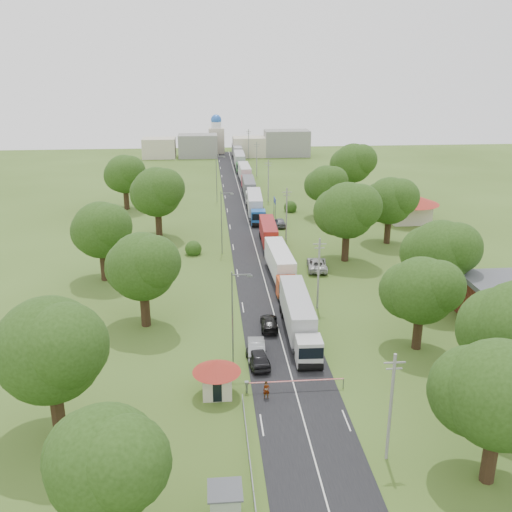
{
  "coord_description": "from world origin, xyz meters",
  "views": [
    {
      "loc": [
        -7.62,
        -70.21,
        28.91
      ],
      "look_at": [
        -1.04,
        4.63,
        3.0
      ],
      "focal_mm": 40.0,
      "sensor_mm": 36.0,
      "label": 1
    }
  ],
  "objects": [
    {
      "name": "truck_3",
      "position": [
        1.61,
        36.79,
        2.27
      ],
      "size": [
        3.25,
        15.47,
        4.28
      ],
      "color": "#1B53A6",
      "rests_on": "ground"
    },
    {
      "name": "truck_5",
      "position": [
        1.91,
        69.84,
        2.17
      ],
      "size": [
        2.68,
        14.76,
        4.09
      ],
      "color": "#B11B2D",
      "rests_on": "ground"
    },
    {
      "name": "tree_4",
      "position": [
        12.99,
        10.17,
        7.85
      ],
      "size": [
        9.6,
        9.6,
        12.05
      ],
      "color": "#382616",
      "rests_on": "ground"
    },
    {
      "name": "pole_1",
      "position": [
        5.5,
        -7.0,
        4.68
      ],
      "size": [
        1.6,
        0.24,
        9.0
      ],
      "color": "gray",
      "rests_on": "ground"
    },
    {
      "name": "truck_7",
      "position": [
        1.99,
        105.21,
        2.14
      ],
      "size": [
        2.7,
        14.54,
        4.03
      ],
      "color": "#B0B0B0",
      "rests_on": "ground"
    },
    {
      "name": "tree_0",
      "position": [
        11.99,
        -37.84,
        7.22
      ],
      "size": [
        8.8,
        8.8,
        11.07
      ],
      "color": "#382616",
      "rests_on": "ground"
    },
    {
      "name": "truck_2",
      "position": [
        2.25,
        17.94,
        1.99
      ],
      "size": [
        2.65,
        13.58,
        3.76
      ],
      "color": "yellow",
      "rests_on": "ground"
    },
    {
      "name": "church",
      "position": [
        -4.0,
        118.0,
        5.39
      ],
      "size": [
        5.0,
        5.0,
        12.3
      ],
      "color": "beige",
      "rests_on": "ground"
    },
    {
      "name": "tree_12",
      "position": [
        -16.01,
        25.17,
        7.85
      ],
      "size": [
        9.6,
        9.6,
        12.05
      ],
      "color": "#382616",
      "rests_on": "ground"
    },
    {
      "name": "car_verge_near",
      "position": [
        8.0,
        6.45,
        0.83
      ],
      "size": [
        3.43,
        6.27,
        1.66
      ],
      "primitive_type": "imported",
      "rotation": [
        0.0,
        0.0,
        3.03
      ],
      "color": "#ADADAD",
      "rests_on": "ground"
    },
    {
      "name": "pole_5",
      "position": [
        5.5,
        105.0,
        4.68
      ],
      "size": [
        1.6,
        0.24,
        9.0
      ],
      "color": "gray",
      "rests_on": "ground"
    },
    {
      "name": "tree_8",
      "position": [
        -14.01,
        -41.86,
        6.6
      ],
      "size": [
        8.0,
        8.0,
        10.1
      ],
      "color": "#382616",
      "rests_on": "ground"
    },
    {
      "name": "guard_rail",
      "position": [
        -5.0,
        -35.0,
        0.0
      ],
      "size": [
        0.1,
        17.0,
        1.7
      ],
      "primitive_type": null,
      "color": "slate",
      "rests_on": "ground"
    },
    {
      "name": "tree_10",
      "position": [
        -15.01,
        -9.84,
        7.22
      ],
      "size": [
        8.8,
        8.8,
        11.07
      ],
      "color": "#382616",
      "rests_on": "ground"
    },
    {
      "name": "tree_13",
      "position": [
        -24.01,
        45.16,
        7.22
      ],
      "size": [
        8.8,
        8.8,
        11.07
      ],
      "color": "#382616",
      "rests_on": "ground"
    },
    {
      "name": "tree_5",
      "position": [
        21.99,
        18.16,
        7.22
      ],
      "size": [
        8.8,
        8.8,
        11.07
      ],
      "color": "#382616",
      "rests_on": "ground"
    },
    {
      "name": "car_lane_mid",
      "position": [
        -3.0,
        -18.0,
        0.81
      ],
      "size": [
        2.0,
        5.01,
        1.62
      ],
      "primitive_type": "imported",
      "rotation": [
        0.0,
        0.0,
        3.08
      ],
      "color": "gray",
      "rests_on": "ground"
    },
    {
      "name": "info_sign",
      "position": [
        5.2,
        35.0,
        3.0
      ],
      "size": [
        0.12,
        3.1,
        4.1
      ],
      "color": "slate",
      "rests_on": "ground"
    },
    {
      "name": "car_verge_far",
      "position": [
        5.5,
        29.45,
        0.8
      ],
      "size": [
        2.08,
        4.75,
        1.59
      ],
      "primitive_type": "imported",
      "rotation": [
        0.0,
        0.0,
        3.19
      ],
      "color": "#56585E",
      "rests_on": "ground"
    },
    {
      "name": "tree_3",
      "position": [
        19.99,
        -7.84,
        7.22
      ],
      "size": [
        8.8,
        8.8,
        11.07
      ],
      "color": "#382616",
      "rests_on": "ground"
    },
    {
      "name": "tree_6",
      "position": [
        14.99,
        35.14,
        6.6
      ],
      "size": [
        8.0,
        8.0,
        10.1
      ],
      "color": "#382616",
      "rests_on": "ground"
    },
    {
      "name": "truck_1",
      "position": [
        2.17,
        2.63,
        2.21
      ],
      "size": [
        2.95,
        15.06,
        4.17
      ],
      "color": "#C34316",
      "rests_on": "ground"
    },
    {
      "name": "tree_11",
      "position": [
        -22.01,
        5.16,
        7.22
      ],
      "size": [
        8.8,
        8.8,
        11.07
      ],
      "color": "#382616",
      "rests_on": "ground"
    },
    {
      "name": "road",
      "position": [
        0.0,
        20.0,
        0.0
      ],
      "size": [
        8.0,
        200.0,
        0.04
      ],
      "primitive_type": "cube",
      "color": "black",
      "rests_on": "ground"
    },
    {
      "name": "tree_2",
      "position": [
        13.99,
        -17.86,
        6.6
      ],
      "size": [
        8.0,
        8.0,
        10.1
      ],
      "color": "#382616",
      "rests_on": "ground"
    },
    {
      "name": "ground",
      "position": [
        0.0,
        0.0,
        0.0
      ],
      "size": [
        260.0,
        260.0,
        0.0
      ],
      "primitive_type": "plane",
      "color": "#3B531B",
      "rests_on": "ground"
    },
    {
      "name": "house_brick",
      "position": [
        26.0,
        -12.0,
        2.65
      ],
      "size": [
        8.6,
        6.6,
        5.2
      ],
      "color": "maroon",
      "rests_on": "ground"
    },
    {
      "name": "pole_3",
      "position": [
        5.5,
        49.0,
        4.68
      ],
      "size": [
        1.6,
        0.24,
        9.0
      ],
      "color": "gray",
      "rests_on": "ground"
    },
    {
      "name": "lamp_0",
      "position": [
        -5.35,
        -20.0,
        5.55
      ],
      "size": [
        2.03,
        0.22,
        10.0
      ],
      "color": "slate",
      "rests_on": "ground"
    },
    {
      "name": "pedestrian_booth",
      "position": [
        -6.16,
        -24.68,
        0.79
      ],
      "size": [
        0.97,
        0.96,
        1.58
      ],
      "primitive_type": "imported",
      "rotation": [
        0.0,
        0.0,
        -0.76
      ],
      "color": "gray",
      "rests_on": "ground"
    },
    {
      "name": "kiosk",
      "position": [
        -7.0,
        -40.0,
        1.23
      ],
      "size": [
        2.3,
        2.3,
        2.41
      ],
      "color": "#99A593",
      "rests_on": "ground"
    },
    {
      "name": "car_lane_front",
      "position": [
        -3.0,
        -20.0,
        0.83
      ],
      "size": [
        2.42,
        5.02,
        1.65
      ],
      "primitive_type": "imported",
      "rotation": [
        0.0,
        0.0,
        3.24
      ],
      "color": "black",
      "rests_on": "ground"
    },
    {
      "name": "tree_9",
      "position": [
        -20.01,
        -29.83,
        7.85
      ],
      "size": [
        9.6,
        9.6,
        12.05
      ],
      "color": "#382616",
      "rests_on": "ground"
    },
    {
      "name": "car_lane_rear",
      "position": [
        -1.0,
        -12.0,
        0.69
      ],
      "size": [
        2.18,
        4.85,
        1.38
      ],
      "primitive_type": "imported",
      "rotation": [
        0.0,
        0.0,
        3.09
      ],
      "color": "black",
      "rests_on": "ground"
    },
    {
      "name": "pole_4",
      "position": [
        5.5,
        77.0,
        4.68
      ],
      "size": [
        1.6,
        0.24,
        9.0
      ],
      "color": "gray",
      "rests_on": "ground"
    },
    {
      "name": "guard_booth",
      "position": [
        -7.2,
        -25.0,
        2.16
      ],
      "size": [
        4.4,
        4.4,
        3.45
      ],
      "color": "beige",
      "rests_on": "ground"
    },
    {
      "name": "boom_barrier",
      "position": [
        -1.36,
        -25.0,
        0.89
      ],
      "size": [
        9.22,
        0.35,
        1.18
      ],
      "color": "slate",
      "rests_on": "ground"
    },
    {
      "name": "distant_town",
      "position": [
        0.68,
        110.0,
        3.49
      ],
      "size": [
        52.0,
        8.0,
        8.0
      ],
      "color": "gray",
      "rests_on": "ground"
    },
    {
      "name": "pole_2",
      "position": [
        5.5,
        21.0,
        4.68
      ],
      "size": [
        1.6,
        0.24,
        9.0
      ],
      "color": "gray",
      "rests_on": "ground"
    },
    {
      "name": "truck_0",
      "position": [
        2.0,
        -13.93,
        2.28
      ],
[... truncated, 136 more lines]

